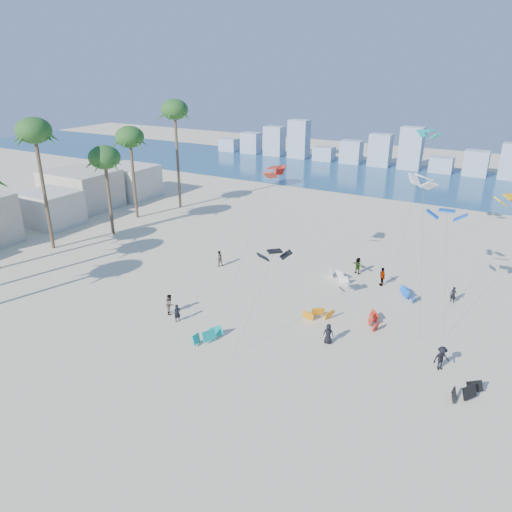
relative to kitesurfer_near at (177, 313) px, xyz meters
The scene contains 10 objects.
ground 9.58m from the kitesurfer_near, 84.23° to the right, with size 220.00×220.00×0.00m, color beige.
ocean 62.51m from the kitesurfer_near, 89.12° to the left, with size 220.00×220.00×0.00m, color navy.
kitesurfer_near is the anchor object (origin of this frame).
kitesurfer_mid 1.65m from the kitesurfer_near, 150.28° to the left, with size 0.88×0.69×1.82m, color gray.
kitesurfers_far 16.01m from the kitesurfer_near, 42.32° to the left, with size 25.40×14.95×1.88m.
grounded_kites 14.30m from the kitesurfer_near, 27.55° to the left, with size 20.95×18.87×0.90m.
flying_kites 22.85m from the kitesurfer_near, 38.87° to the left, with size 31.91×28.27×14.50m.
palm_row 25.21m from the kitesurfer_near, 163.01° to the left, with size 8.82×44.80×15.65m.
beachfront_buildings 34.68m from the kitesurfer_near, 160.93° to the left, with size 11.50×43.00×6.00m.
distant_skyline 72.53m from the kitesurfer_near, 90.18° to the left, with size 85.00×3.00×8.40m.
Camera 1 is at (22.52, -18.41, 20.59)m, focal length 33.82 mm.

